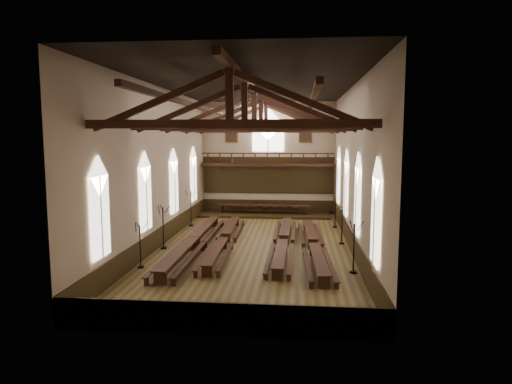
% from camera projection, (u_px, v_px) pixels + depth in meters
% --- Properties ---
extents(ground, '(26.00, 26.00, 0.00)m').
position_uv_depth(ground, '(254.00, 247.00, 28.70)').
color(ground, brown).
rests_on(ground, ground).
extents(room_walls, '(26.00, 26.00, 26.00)m').
position_uv_depth(room_walls, '(254.00, 144.00, 27.92)').
color(room_walls, '#C0AA91').
rests_on(room_walls, ground).
extents(wainscot_band, '(12.00, 26.00, 1.20)m').
position_uv_depth(wainscot_band, '(254.00, 238.00, 28.63)').
color(wainscot_band, '#352510').
rests_on(wainscot_band, ground).
extents(side_windows, '(11.85, 19.80, 4.50)m').
position_uv_depth(side_windows, '(254.00, 188.00, 28.25)').
color(side_windows, white).
rests_on(side_windows, room_walls).
extents(end_window, '(2.80, 0.12, 3.80)m').
position_uv_depth(end_window, '(268.00, 133.00, 40.58)').
color(end_window, white).
rests_on(end_window, room_walls).
extents(minstrels_gallery, '(11.80, 1.24, 3.70)m').
position_uv_depth(minstrels_gallery, '(268.00, 170.00, 40.75)').
color(minstrels_gallery, '#381B12').
rests_on(minstrels_gallery, room_walls).
extents(portraits, '(7.75, 0.09, 1.45)m').
position_uv_depth(portraits, '(268.00, 134.00, 40.59)').
color(portraits, brown).
rests_on(portraits, room_walls).
extents(roof_trusses, '(11.70, 25.70, 2.80)m').
position_uv_depth(roof_trusses, '(254.00, 115.00, 27.71)').
color(roof_trusses, '#381B12').
rests_on(roof_trusses, room_walls).
extents(refectory_row_a, '(1.61, 14.67, 0.78)m').
position_uv_depth(refectory_row_a, '(193.00, 240.00, 28.09)').
color(refectory_row_a, '#381B12').
rests_on(refectory_row_a, ground).
extents(refectory_row_b, '(1.56, 13.78, 0.68)m').
position_uv_depth(refectory_row_b, '(224.00, 238.00, 28.94)').
color(refectory_row_b, '#381B12').
rests_on(refectory_row_b, ground).
extents(refectory_row_c, '(1.45, 13.80, 0.68)m').
position_uv_depth(refectory_row_c, '(283.00, 240.00, 28.41)').
color(refectory_row_c, '#381B12').
rests_on(refectory_row_c, ground).
extents(refectory_row_d, '(1.66, 13.95, 0.70)m').
position_uv_depth(refectory_row_d, '(314.00, 244.00, 27.32)').
color(refectory_row_d, '#381B12').
rests_on(refectory_row_d, ground).
extents(dais, '(11.40, 3.16, 0.21)m').
position_uv_depth(dais, '(264.00, 215.00, 39.98)').
color(dais, '#352510').
rests_on(dais, ground).
extents(high_table, '(8.17, 1.26, 0.76)m').
position_uv_depth(high_table, '(264.00, 206.00, 39.89)').
color(high_table, '#381B12').
rests_on(high_table, dais).
extents(high_chairs, '(5.87, 0.48, 1.03)m').
position_uv_depth(high_chairs, '(265.00, 206.00, 40.69)').
color(high_chairs, '#381B12').
rests_on(high_chairs, dais).
extents(candelabrum_left_near, '(0.68, 0.75, 2.46)m').
position_uv_depth(candelabrum_left_near, '(140.00, 254.00, 24.04)').
color(candelabrum_left_near, black).
rests_on(candelabrum_left_near, ground).
extents(candelabrum_left_mid, '(0.76, 0.84, 2.74)m').
position_uv_depth(candelabrum_left_mid, '(163.00, 236.00, 28.13)').
color(candelabrum_left_mid, black).
rests_on(candelabrum_left_mid, ground).
extents(candelabrum_left_far, '(0.86, 0.80, 2.82)m').
position_uv_depth(candelabrum_left_far, '(191.00, 215.00, 35.36)').
color(candelabrum_left_far, black).
rests_on(candelabrum_left_far, ground).
extents(candelabrum_right_near, '(0.74, 0.83, 2.70)m').
position_uv_depth(candelabrum_right_near, '(354.00, 257.00, 23.12)').
color(candelabrum_right_near, black).
rests_on(candelabrum_right_near, ground).
extents(candelabrum_right_mid, '(0.70, 0.77, 2.51)m').
position_uv_depth(candelabrum_right_mid, '(342.00, 232.00, 29.39)').
color(candelabrum_right_mid, black).
rests_on(candelabrum_right_mid, ground).
extents(candelabrum_right_far, '(0.73, 0.76, 2.52)m').
position_uv_depth(candelabrum_right_far, '(335.00, 218.00, 34.77)').
color(candelabrum_right_far, black).
rests_on(candelabrum_right_far, ground).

